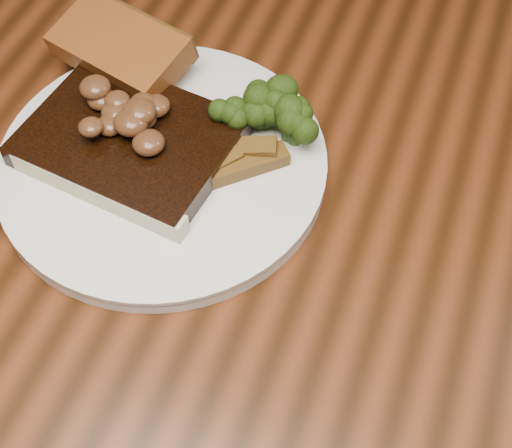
{
  "coord_description": "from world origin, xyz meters",
  "views": [
    {
      "loc": [
        0.11,
        -0.28,
        1.23
      ],
      "look_at": [
        0.0,
        0.01,
        0.78
      ],
      "focal_mm": 50.0,
      "sensor_mm": 36.0,
      "label": 1
    }
  ],
  "objects": [
    {
      "name": "dining_table",
      "position": [
        0.0,
        0.0,
        0.66
      ],
      "size": [
        1.6,
        0.9,
        0.75
      ],
      "color": "#4F230F",
      "rests_on": "ground"
    },
    {
      "name": "plate",
      "position": [
        -0.1,
        0.06,
        0.76
      ],
      "size": [
        0.29,
        0.29,
        0.01
      ],
      "primitive_type": "cylinder",
      "rotation": [
        0.0,
        0.0,
        -0.02
      ],
      "color": "white",
      "rests_on": "dining_table"
    },
    {
      "name": "garlic_bread",
      "position": [
        -0.18,
        0.14,
        0.78
      ],
      "size": [
        0.13,
        0.1,
        0.03
      ],
      "primitive_type": "cube",
      "rotation": [
        0.0,
        0.0,
        -0.26
      ],
      "color": "brown",
      "rests_on": "plate"
    },
    {
      "name": "steak_bone",
      "position": [
        -0.13,
        -0.0,
        0.77
      ],
      "size": [
        0.16,
        0.04,
        0.02
      ],
      "primitive_type": "cube",
      "rotation": [
        0.0,
        0.0,
        -0.12
      ],
      "color": "beige",
      "rests_on": "plate"
    },
    {
      "name": "broccoli_cluster",
      "position": [
        -0.03,
        0.13,
        0.78
      ],
      "size": [
        0.07,
        0.07,
        0.04
      ],
      "primitive_type": null,
      "color": "#263B0D",
      "rests_on": "plate"
    },
    {
      "name": "potato_wedges",
      "position": [
        -0.05,
        0.06,
        0.77
      ],
      "size": [
        0.09,
        0.09,
        0.02
      ],
      "primitive_type": null,
      "color": "brown",
      "rests_on": "plate"
    },
    {
      "name": "mushroom_pile",
      "position": [
        -0.14,
        0.06,
        0.8
      ],
      "size": [
        0.08,
        0.08,
        0.03
      ],
      "primitive_type": null,
      "color": "#502E19",
      "rests_on": "steak"
    },
    {
      "name": "steak",
      "position": [
        -0.13,
        0.06,
        0.77
      ],
      "size": [
        0.18,
        0.15,
        0.02
      ],
      "primitive_type": "cube",
      "rotation": [
        0.0,
        0.0,
        -0.12
      ],
      "color": "black",
      "rests_on": "plate"
    },
    {
      "name": "chair_far",
      "position": [
        -0.04,
        0.62,
        0.53
      ],
      "size": [
        0.58,
        0.58,
        0.96
      ],
      "rotation": [
        0.0,
        0.0,
        2.79
      ],
      "color": "black",
      "rests_on": "ground"
    }
  ]
}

